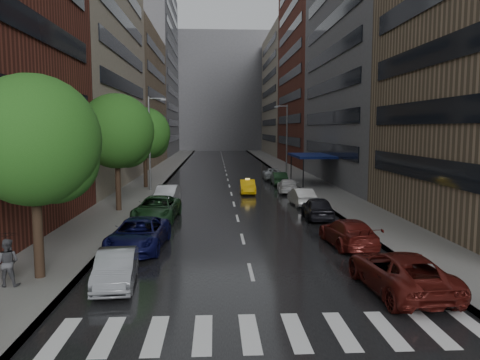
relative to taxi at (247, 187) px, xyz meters
name	(u,v)px	position (x,y,z in m)	size (l,w,h in m)	color
ground	(260,308)	(-1.53, -28.13, -0.65)	(220.00, 220.00, 0.00)	gray
road	(226,172)	(-1.53, 21.87, -0.65)	(14.00, 140.00, 0.01)	black
sidewalk_left	(161,172)	(-10.53, 21.87, -0.58)	(4.00, 140.00, 0.15)	gray
sidewalk_right	(289,171)	(7.47, 21.87, -0.58)	(4.00, 140.00, 0.15)	gray
crosswalk	(273,332)	(-1.33, -30.13, -0.64)	(13.15, 2.80, 0.01)	silver
buildings_left	(127,64)	(-16.53, 30.66, 15.34)	(8.00, 108.00, 38.00)	maroon
buildings_right	(322,70)	(13.47, 28.57, 14.38)	(8.05, 109.10, 36.00)	#937A5B
building_far	(220,93)	(-1.53, 89.87, 15.35)	(40.00, 14.00, 32.00)	slate
tree_near	(34,141)	(-10.13, -24.80, 4.99)	(5.18, 5.18, 8.25)	#382619
tree_mid	(117,131)	(-10.13, -9.20, 5.26)	(5.42, 5.42, 8.63)	#382619
tree_far	(145,133)	(-10.13, 4.30, 4.99)	(5.17, 5.17, 8.24)	#382619
taxi	(247,187)	(0.00, 0.00, 0.00)	(1.38, 3.96, 1.30)	#EAAD0C
parked_cars_left	(151,218)	(-6.93, -15.59, 0.12)	(3.01, 24.18, 1.60)	gray
parked_cars_right	(307,201)	(3.87, -9.18, 0.07)	(2.88, 44.48, 1.54)	#4D130F
ped_black_umbrella	(7,254)	(-10.94, -25.82, 0.72)	(0.96, 0.98, 2.09)	#48484C
street_lamp_left	(150,141)	(-9.25, 1.87, 4.24)	(1.74, 0.22, 9.00)	gray
street_lamp_right	(286,138)	(6.19, 16.87, 4.24)	(1.74, 0.22, 9.00)	gray
awning	(311,156)	(7.45, 6.87, 2.48)	(4.00, 8.00, 3.12)	navy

